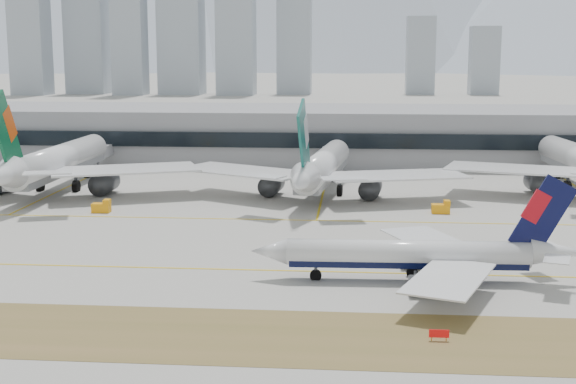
# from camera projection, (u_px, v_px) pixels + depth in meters

# --- Properties ---
(ground) EXTENTS (3000.00, 3000.00, 0.00)m
(ground) POSITION_uv_depth(u_px,v_px,m) (225.00, 260.00, 121.67)
(ground) COLOR #A09C95
(ground) RESTS_ON ground
(taxiing_airliner) EXTENTS (45.70, 39.76, 15.37)m
(taxiing_airliner) POSITION_uv_depth(u_px,v_px,m) (420.00, 255.00, 109.97)
(taxiing_airliner) COLOR white
(taxiing_airliner) RESTS_ON ground
(widebody_eva) EXTENTS (68.76, 66.99, 24.50)m
(widebody_eva) POSITION_uv_depth(u_px,v_px,m) (55.00, 164.00, 178.82)
(widebody_eva) COLOR white
(widebody_eva) RESTS_ON ground
(widebody_cathay) EXTENTS (64.03, 63.01, 22.95)m
(widebody_cathay) POSITION_uv_depth(u_px,v_px,m) (321.00, 168.00, 174.30)
(widebody_cathay) COLOR white
(widebody_cathay) RESTS_ON ground
(terminal) EXTENTS (280.00, 43.10, 15.00)m
(terminal) POSITION_uv_depth(u_px,v_px,m) (288.00, 134.00, 233.02)
(terminal) COLOR gray
(terminal) RESTS_ON ground
(hold_sign_right) EXTENTS (2.20, 0.15, 1.35)m
(hold_sign_right) POSITION_uv_depth(u_px,v_px,m) (439.00, 334.00, 87.74)
(hold_sign_right) COLOR red
(hold_sign_right) RESTS_ON ground
(gse_c) EXTENTS (3.55, 2.00, 2.60)m
(gse_c) POSITION_uv_depth(u_px,v_px,m) (441.00, 208.00, 156.56)
(gse_c) COLOR #FFA00D
(gse_c) RESTS_ON ground
(gse_b) EXTENTS (3.55, 2.00, 2.60)m
(gse_b) POSITION_uv_depth(u_px,v_px,m) (102.00, 207.00, 157.45)
(gse_b) COLOR #FFA00D
(gse_b) RESTS_ON ground
(city_skyline) EXTENTS (342.00, 49.80, 140.00)m
(city_skyline) POSITION_uv_depth(u_px,v_px,m) (178.00, 24.00, 566.63)
(city_skyline) COLOR #9BA5B0
(city_skyline) RESTS_ON ground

